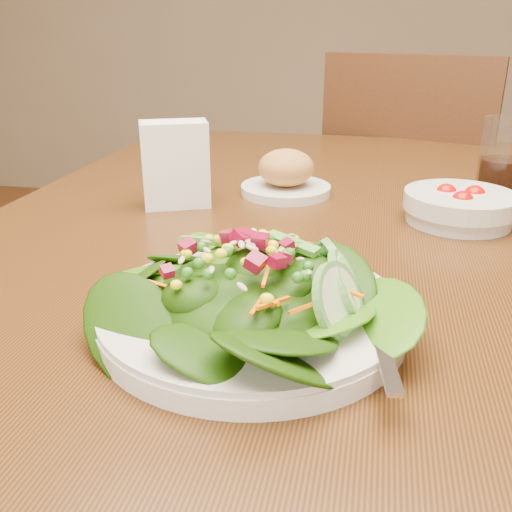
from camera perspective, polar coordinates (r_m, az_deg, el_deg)
dining_table at (r=0.82m, az=3.58°, el=-4.01°), size 0.90×1.40×0.75m
chair_far at (r=1.64m, az=14.87°, el=3.46°), size 0.53×0.54×0.94m
salad_plate at (r=0.52m, az=0.59°, el=-4.02°), size 0.29×0.28×0.08m
bread_plate at (r=0.93m, az=3.01°, el=7.99°), size 0.15×0.15×0.07m
tomato_bowl at (r=0.85m, az=19.67°, el=4.68°), size 0.15×0.15×0.05m
drinking_glass at (r=0.98m, az=23.40°, el=8.37°), size 0.07×0.07×0.13m
napkin_holder at (r=0.87m, az=-8.08°, el=9.28°), size 0.11×0.09×0.13m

